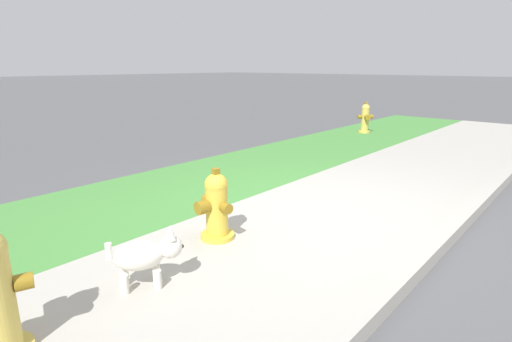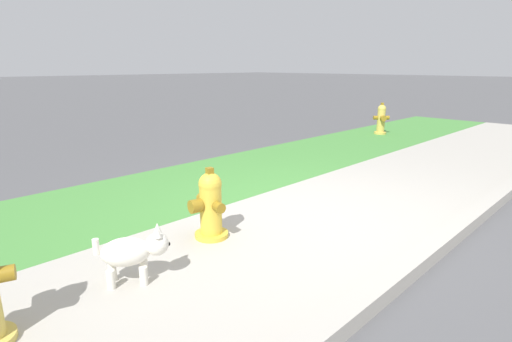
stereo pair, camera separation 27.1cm
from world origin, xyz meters
name	(u,v)px [view 1 (the left image)]	position (x,y,z in m)	size (l,w,h in m)	color
ground_plane	(321,220)	(0.00, 0.00, 0.00)	(120.00, 120.00, 0.00)	#515154
sidewalk_pavement	(321,220)	(0.00, 0.00, 0.01)	(18.00, 2.02, 0.01)	#ADA89E
grass_verge	(193,183)	(0.00, 1.99, 0.00)	(18.00, 1.95, 0.01)	#47893D
street_curb	(434,246)	(0.00, -1.09, 0.06)	(18.00, 0.16, 0.12)	#ADA89E
fire_hydrant_across_street	(216,206)	(-0.99, 0.47, 0.31)	(0.36, 0.39, 0.65)	gold
fire_hydrant_at_driveway	(365,118)	(5.26, 2.15, 0.34)	(0.33, 0.33, 0.71)	gold
small_white_dog	(146,255)	(-1.87, 0.25, 0.25)	(0.46, 0.37, 0.43)	silver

